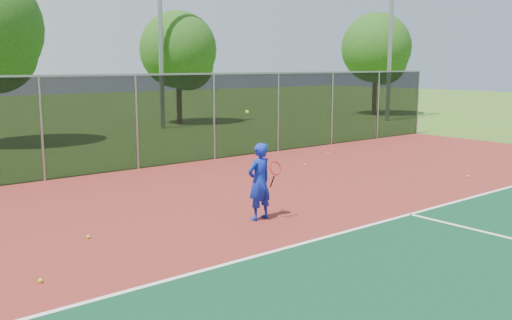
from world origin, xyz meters
The scene contains 11 objects.
ground centered at (0.00, 0.00, 0.00)m, with size 120.00×120.00×0.00m, color #38631C.
court_apron centered at (0.00, 2.00, 0.01)m, with size 30.00×20.00×0.02m, color maroon.
fence_back centered at (0.00, 12.00, 1.56)m, with size 30.00×0.06×3.03m.
tennis_player centered at (-0.86, 4.84, 0.86)m, with size 0.64×0.64×2.38m.
practice_ball_2 centered at (4.55, 8.97, 0.06)m, with size 0.07×0.07×0.07m, color #BED618.
practice_ball_3 centered at (6.91, 4.48, 0.06)m, with size 0.07×0.07×0.07m, color #BED618.
practice_ball_4 centered at (-4.30, 5.85, 0.06)m, with size 0.07×0.07×0.07m, color #BED618.
practice_ball_6 centered at (6.88, 10.17, 0.06)m, with size 0.07×0.07×0.07m, color #BED618.
practice_ball_7 centered at (-5.79, 4.16, 0.06)m, with size 0.07×0.07×0.07m, color #BED618.
tree_back_mid centered at (8.69, 23.29, 3.95)m, with size 4.29×4.29×6.30m.
tree_back_right centered at (21.89, 20.07, 4.21)m, with size 4.57×4.57×6.71m.
Camera 1 is at (-8.49, -4.38, 3.34)m, focal length 40.00 mm.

